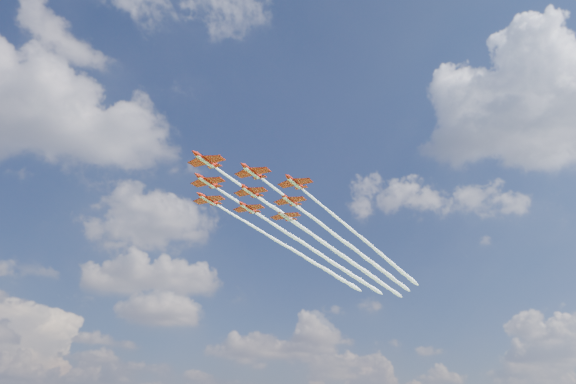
# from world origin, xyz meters

# --- Properties ---
(jet_lead) EXTENTS (101.24, 89.22, 2.46)m
(jet_lead) POSITION_xyz_m (38.40, 30.58, 88.72)
(jet_lead) COLOR #BA1A0A
(jet_row2_port) EXTENTS (101.24, 89.22, 2.46)m
(jet_row2_port) POSITION_xyz_m (50.09, 32.44, 88.72)
(jet_row2_port) COLOR #BA1A0A
(jet_row2_starb) EXTENTS (101.24, 89.22, 2.46)m
(jet_row2_starb) POSITION_xyz_m (41.74, 41.93, 88.72)
(jet_row2_starb) COLOR #BA1A0A
(jet_row3_port) EXTENTS (101.24, 89.22, 2.46)m
(jet_row3_port) POSITION_xyz_m (61.78, 34.29, 88.72)
(jet_row3_port) COLOR #BA1A0A
(jet_row3_centre) EXTENTS (101.24, 89.22, 2.46)m
(jet_row3_centre) POSITION_xyz_m (53.43, 43.79, 88.72)
(jet_row3_centre) COLOR #BA1A0A
(jet_row3_starb) EXTENTS (101.24, 89.22, 2.46)m
(jet_row3_starb) POSITION_xyz_m (45.08, 53.29, 88.72)
(jet_row3_starb) COLOR #BA1A0A
(jet_row4_port) EXTENTS (101.24, 89.22, 2.46)m
(jet_row4_port) POSITION_xyz_m (65.12, 45.65, 88.72)
(jet_row4_port) COLOR #BA1A0A
(jet_row4_starb) EXTENTS (101.24, 89.22, 2.46)m
(jet_row4_starb) POSITION_xyz_m (56.77, 55.14, 88.72)
(jet_row4_starb) COLOR #BA1A0A
(jet_tail) EXTENTS (101.24, 89.22, 2.46)m
(jet_tail) POSITION_xyz_m (68.46, 57.00, 88.72)
(jet_tail) COLOR #BA1A0A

